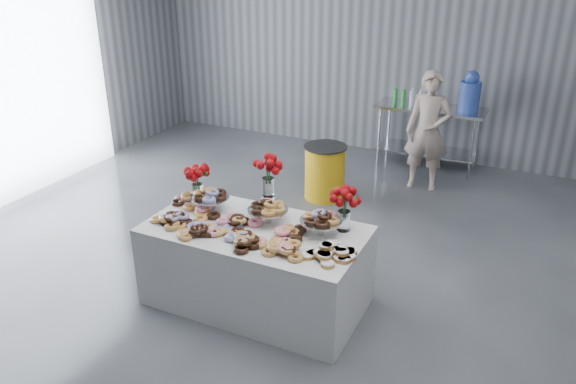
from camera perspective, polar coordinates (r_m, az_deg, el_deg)
name	(u,v)px	position (r m, az deg, el deg)	size (l,w,h in m)	color
ground	(263,306)	(5.18, -2.59, -11.52)	(9.00, 9.00, 0.00)	#35383D
display_table	(256,266)	(5.04, -3.27, -7.48)	(1.90, 1.00, 0.75)	white
prep_table	(429,126)	(8.29, 14.13, 6.53)	(1.50, 0.60, 0.90)	silver
donut_mounds	(252,226)	(4.80, -3.67, -3.47)	(1.80, 0.80, 0.09)	#E1B452
cake_stand_left	(210,196)	(5.17, -7.96, -0.38)	(0.36, 0.36, 0.17)	silver
cake_stand_mid	(268,208)	(4.89, -2.06, -1.63)	(0.36, 0.36, 0.17)	silver
cake_stand_right	(321,219)	(4.70, 3.36, -2.77)	(0.36, 0.36, 0.17)	silver
danish_pile	(330,249)	(4.43, 4.24, -5.82)	(0.48, 0.48, 0.11)	white
bouquet_left	(196,173)	(5.29, -9.28, 1.96)	(0.26, 0.26, 0.42)	white
bouquet_right	(345,199)	(4.71, 5.79, -0.68)	(0.26, 0.26, 0.42)	white
bouquet_center	(268,173)	(5.00, -2.05, 1.95)	(0.26, 0.26, 0.57)	silver
water_jug	(470,93)	(8.08, 18.00, 9.55)	(0.28, 0.28, 0.55)	blue
drink_bottles	(408,96)	(8.15, 12.05, 9.48)	(0.54, 0.08, 0.27)	#268C33
person	(428,131)	(7.51, 14.01, 6.02)	(0.57, 0.37, 1.56)	#CC8C93
trash_barrel	(325,172)	(7.12, 3.75, 2.06)	(0.54, 0.54, 0.70)	gold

